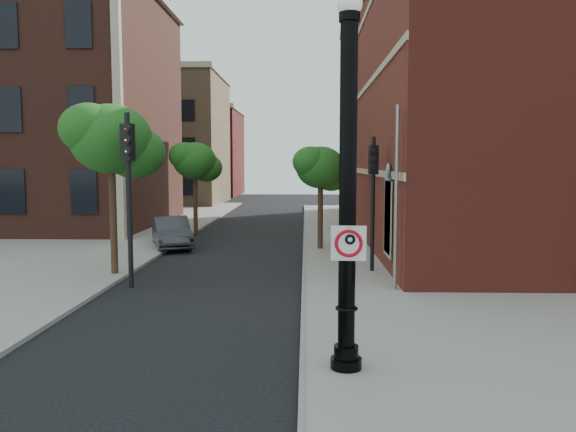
{
  "coord_description": "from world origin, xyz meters",
  "views": [
    {
      "loc": [
        2.11,
        -10.3,
        3.9
      ],
      "look_at": [
        1.72,
        2.0,
        2.74
      ],
      "focal_mm": 35.0,
      "sensor_mm": 36.0,
      "label": 1
    }
  ],
  "objects_px": {
    "lamppost": "(348,203)",
    "traffic_signal_right": "(373,182)",
    "parked_car": "(171,232)",
    "traffic_signal_left": "(128,171)",
    "no_parking_sign": "(349,243)"
  },
  "relations": [
    {
      "from": "lamppost",
      "to": "parked_car",
      "type": "relative_size",
      "value": 1.59
    },
    {
      "from": "parked_car",
      "to": "traffic_signal_left",
      "type": "xyz_separation_m",
      "value": [
        0.72,
        -8.36,
        2.96
      ]
    },
    {
      "from": "no_parking_sign",
      "to": "traffic_signal_left",
      "type": "xyz_separation_m",
      "value": [
        -6.25,
        7.28,
        1.18
      ]
    },
    {
      "from": "parked_car",
      "to": "traffic_signal_left",
      "type": "relative_size",
      "value": 0.79
    },
    {
      "from": "lamppost",
      "to": "parked_car",
      "type": "xyz_separation_m",
      "value": [
        -6.96,
        15.47,
        -2.47
      ]
    },
    {
      "from": "parked_car",
      "to": "traffic_signal_right",
      "type": "height_order",
      "value": "traffic_signal_right"
    },
    {
      "from": "lamppost",
      "to": "no_parking_sign",
      "type": "bearing_deg",
      "value": -85.85
    },
    {
      "from": "lamppost",
      "to": "no_parking_sign",
      "type": "relative_size",
      "value": 10.94
    },
    {
      "from": "no_parking_sign",
      "to": "traffic_signal_right",
      "type": "xyz_separation_m",
      "value": [
        1.58,
        9.68,
        0.76
      ]
    },
    {
      "from": "traffic_signal_right",
      "to": "parked_car",
      "type": "bearing_deg",
      "value": 135.74
    },
    {
      "from": "lamppost",
      "to": "traffic_signal_right",
      "type": "relative_size",
      "value": 1.43
    },
    {
      "from": "parked_car",
      "to": "traffic_signal_left",
      "type": "bearing_deg",
      "value": -104.25
    },
    {
      "from": "traffic_signal_left",
      "to": "traffic_signal_right",
      "type": "xyz_separation_m",
      "value": [
        7.83,
        2.4,
        -0.43
      ]
    },
    {
      "from": "lamppost",
      "to": "traffic_signal_left",
      "type": "xyz_separation_m",
      "value": [
        -6.24,
        7.11,
        0.48
      ]
    },
    {
      "from": "no_parking_sign",
      "to": "traffic_signal_left",
      "type": "height_order",
      "value": "traffic_signal_left"
    }
  ]
}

